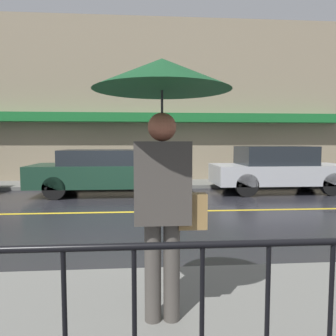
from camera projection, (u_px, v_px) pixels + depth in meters
The scene contains 8 objects.
ground_plane at pixel (127, 212), 7.68m from camera, with size 80.00×80.00×0.00m, color black.
sidewalk_far at pixel (133, 184), 12.33m from camera, with size 28.00×1.88×0.12m.
lane_marking at pixel (127, 212), 7.68m from camera, with size 25.20×0.12×0.01m.
building_storefront at pixel (133, 102), 13.13m from camera, with size 28.00×0.85×6.57m.
railing_foreground at pixel (65, 329), 1.53m from camera, with size 12.00×0.04×1.06m.
pedestrian at pixel (163, 114), 2.68m from camera, with size 1.13×1.13×2.21m.
car_dark_green at pixel (108, 171), 10.27m from camera, with size 4.73×1.94×1.40m.
car_silver at pixel (278, 169), 10.70m from camera, with size 4.33×1.81×1.51m.
Camera 1 is at (0.37, -7.63, 1.65)m, focal length 35.00 mm.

